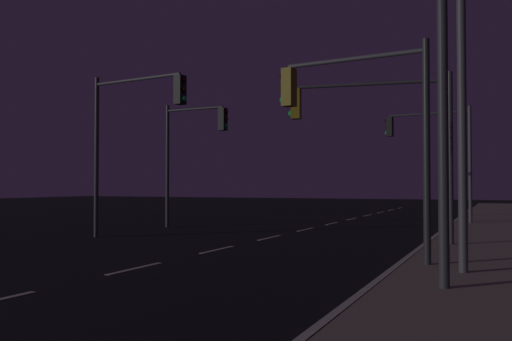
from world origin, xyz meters
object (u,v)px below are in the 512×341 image
object	(u,v)px
traffic_light_far_left	(356,110)
street_lamp_far_end	(433,48)
traffic_light_mid_right	(132,122)
traffic_light_near_right	(374,123)
traffic_light_overhead_east	(192,141)
street_lamp_corner	(438,70)
traffic_light_far_right	(431,142)

from	to	relation	value
traffic_light_far_left	street_lamp_far_end	world-z (taller)	street_lamp_far_end
traffic_light_mid_right	traffic_light_near_right	bearing A→B (deg)	7.34
traffic_light_overhead_east	street_lamp_corner	bearing A→B (deg)	-40.45
traffic_light_near_right	traffic_light_mid_right	bearing A→B (deg)	-172.66
traffic_light_near_right	traffic_light_far_right	bearing A→B (deg)	87.24
traffic_light_far_left	traffic_light_mid_right	bearing A→B (deg)	160.29
traffic_light_far_right	street_lamp_far_end	size ratio (longest dim) A/B	0.79
traffic_light_near_right	traffic_light_far_left	world-z (taller)	traffic_light_near_right
traffic_light_far_left	street_lamp_far_end	bearing A→B (deg)	-52.81
traffic_light_mid_right	street_lamp_corner	bearing A→B (deg)	-22.03
traffic_light_far_left	traffic_light_far_right	bearing A→B (deg)	89.63
traffic_light_far_right	street_lamp_far_end	xyz separation A→B (m)	(1.95, -17.48, 0.37)
traffic_light_far_right	traffic_light_mid_right	bearing A→B (deg)	-126.28
traffic_light_mid_right	traffic_light_far_left	bearing A→B (deg)	-19.71
traffic_light_near_right	traffic_light_overhead_east	world-z (taller)	traffic_light_overhead_east
traffic_light_far_right	traffic_light_far_left	size ratio (longest dim) A/B	1.08
street_lamp_far_end	traffic_light_near_right	bearing A→B (deg)	109.94
traffic_light_far_right	traffic_light_far_left	world-z (taller)	traffic_light_far_right
traffic_light_near_right	street_lamp_corner	world-z (taller)	street_lamp_corner
traffic_light_mid_right	traffic_light_far_left	world-z (taller)	traffic_light_mid_right
traffic_light_near_right	street_lamp_far_end	world-z (taller)	street_lamp_far_end
traffic_light_mid_right	traffic_light_overhead_east	xyz separation A→B (m)	(-0.64, 5.24, -0.27)
street_lamp_corner	street_lamp_far_end	xyz separation A→B (m)	(0.07, -1.50, 0.11)
traffic_light_far_right	street_lamp_corner	bearing A→B (deg)	-83.31
traffic_light_overhead_east	street_lamp_corner	xyz separation A→B (m)	(11.13, -9.49, 0.42)
traffic_light_near_right	street_lamp_corner	xyz separation A→B (m)	(2.39, -5.29, 0.42)
street_lamp_corner	traffic_light_mid_right	bearing A→B (deg)	157.97
traffic_light_mid_right	traffic_light_far_left	distance (m)	9.06
street_lamp_far_end	traffic_light_mid_right	bearing A→B (deg)	151.47
street_lamp_corner	street_lamp_far_end	distance (m)	1.51
traffic_light_near_right	street_lamp_corner	size ratio (longest dim) A/B	0.77
traffic_light_mid_right	traffic_light_far_right	distance (m)	14.56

